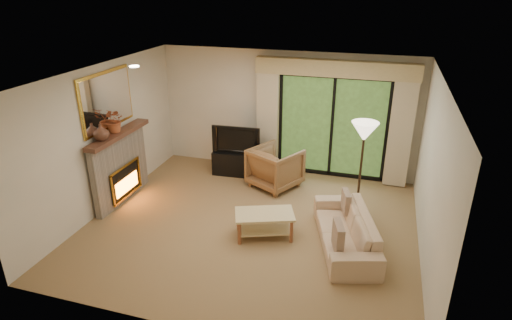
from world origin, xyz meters
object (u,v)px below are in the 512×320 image
(armchair, at_px, (275,167))
(sofa, at_px, (345,230))
(coffee_table, at_px, (264,225))
(media_console, at_px, (238,163))

(armchair, bearing_deg, sofa, 160.18)
(coffee_table, bearing_deg, sofa, -15.78)
(sofa, distance_m, coffee_table, 1.30)
(armchair, relative_size, coffee_table, 0.96)
(media_console, relative_size, coffee_table, 1.08)
(media_console, distance_m, armchair, 1.01)
(armchair, distance_m, coffee_table, 1.88)
(armchair, relative_size, sofa, 0.47)
(media_console, relative_size, armchair, 1.13)
(sofa, height_order, coffee_table, sofa)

